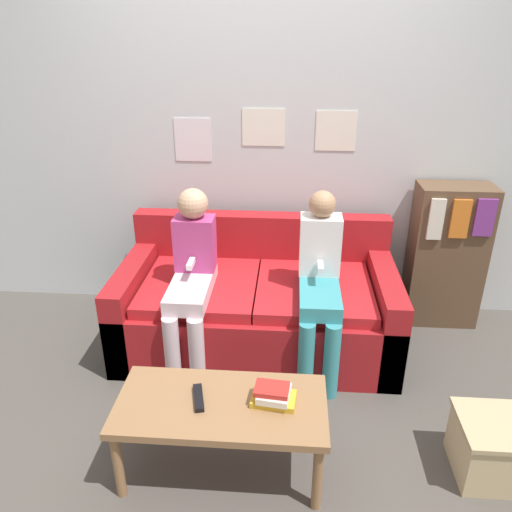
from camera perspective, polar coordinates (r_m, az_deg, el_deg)
The scene contains 10 objects.
ground_plane at distance 2.94m, azimuth -0.66°, elevation -15.77°, with size 10.00×10.00×0.00m, color #4C4742.
wall_back at distance 3.40m, azimuth 0.89°, elevation 14.45°, with size 8.00×0.06×2.60m.
couch at distance 3.25m, azimuth 0.18°, elevation -5.66°, with size 1.72×0.91×0.76m.
coffee_table at distance 2.35m, azimuth -3.98°, elevation -17.22°, with size 0.94×0.46×0.39m.
person_left at distance 2.96m, azimuth -7.37°, elevation -1.79°, with size 0.24×0.61×1.06m.
person_right at distance 2.91m, azimuth 7.29°, elevation -2.52°, with size 0.24×0.61×1.07m.
tv_remote at distance 2.34m, azimuth -6.58°, elevation -15.80°, with size 0.08×0.17×0.02m.
book_stack at distance 2.30m, azimuth 2.00°, elevation -15.58°, with size 0.21×0.16×0.08m.
bookshelf at distance 3.62m, azimuth 20.92°, elevation 0.07°, with size 0.48×0.28×0.99m.
storage_box at distance 2.70m, azimuth 26.10°, elevation -19.11°, with size 0.41×0.34×0.29m.
Camera 1 is at (0.20, -2.22, 1.91)m, focal length 35.00 mm.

